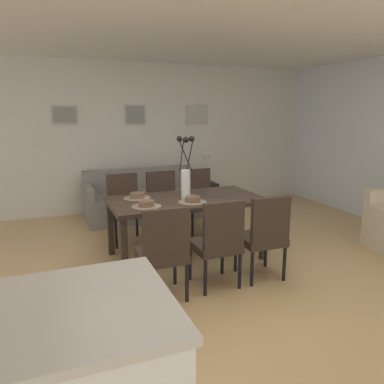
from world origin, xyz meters
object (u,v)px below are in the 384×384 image
(dining_chair_near_right, at_px, (125,205))
(dining_chair_mid_right, at_px, (199,197))
(side_table, at_px, (206,197))
(dining_chair_mid_left, at_px, (264,233))
(centerpiece_vase, at_px, (186,175))
(table_lamp, at_px, (206,162))
(bowl_near_left, at_px, (146,203))
(sofa, at_px, (142,201))
(framed_picture_center, at_px, (135,115))
(bowl_far_left, at_px, (192,199))
(framed_picture_left, at_px, (65,115))
(bowl_near_right, at_px, (137,195))
(framed_picture_right, at_px, (197,115))
(dining_table, at_px, (186,204))
(dining_chair_near_left, at_px, (163,249))
(dining_chair_far_right, at_px, (163,201))
(dining_chair_far_left, at_px, (218,239))

(dining_chair_near_right, xyz_separation_m, dining_chair_mid_right, (1.11, 0.02, 0.00))
(side_table, bearing_deg, dining_chair_mid_left, -101.29)
(dining_chair_near_right, distance_m, centerpiece_vase, 1.15)
(side_table, bearing_deg, table_lamp, 0.00)
(bowl_near_left, height_order, table_lamp, table_lamp)
(sofa, bearing_deg, framed_picture_center, 84.02)
(bowl_far_left, xyz_separation_m, framed_picture_left, (-1.18, 2.70, 0.92))
(framed_picture_center, bearing_deg, dining_chair_mid_left, -80.94)
(dining_chair_near_right, xyz_separation_m, bowl_near_right, (0.03, -0.65, 0.27))
(side_table, height_order, framed_picture_left, framed_picture_left)
(side_table, xyz_separation_m, framed_picture_right, (0.10, 0.64, 1.44))
(bowl_near_left, relative_size, table_lamp, 0.33)
(dining_table, relative_size, dining_chair_near_left, 1.96)
(sofa, bearing_deg, bowl_near_left, -102.74)
(dining_chair_near_right, distance_m, framed_picture_left, 2.10)
(dining_chair_mid_right, distance_m, bowl_far_left, 1.26)
(dining_table, xyz_separation_m, centerpiece_vase, (0.00, 0.00, 0.36))
(framed_picture_center, bearing_deg, sofa, -95.98)
(framed_picture_center, relative_size, framed_picture_right, 0.83)
(dining_chair_mid_left, bearing_deg, sofa, 102.09)
(centerpiece_vase, distance_m, bowl_near_left, 0.63)
(dining_table, bearing_deg, framed_picture_left, 115.38)
(framed_picture_left, bearing_deg, table_lamp, -15.90)
(table_lamp, relative_size, framed_picture_left, 1.27)
(dining_chair_far_right, bearing_deg, sofa, 92.70)
(bowl_near_left, bearing_deg, side_table, 51.73)
(dining_chair_far_left, bearing_deg, dining_chair_far_right, 90.67)
(dining_chair_mid_right, relative_size, bowl_far_left, 5.41)
(table_lamp, relative_size, framed_picture_center, 1.41)
(dining_chair_far_left, distance_m, framed_picture_center, 3.57)
(bowl_near_right, distance_m, bowl_far_left, 0.69)
(dining_chair_far_right, distance_m, side_table, 1.48)
(dining_table, distance_m, framed_picture_left, 2.94)
(dining_chair_far_right, distance_m, framed_picture_center, 2.01)
(bowl_near_right, distance_m, framed_picture_center, 2.51)
(dining_chair_far_right, distance_m, centerpiece_vase, 1.01)
(bowl_far_left, bearing_deg, bowl_near_left, 180.00)
(dining_chair_mid_right, distance_m, table_lamp, 1.16)
(dining_table, distance_m, bowl_far_left, 0.24)
(dining_chair_mid_left, bearing_deg, dining_chair_far_left, 179.31)
(bowl_far_left, height_order, side_table, bowl_far_left)
(dining_chair_near_right, xyz_separation_m, side_table, (1.65, 0.98, -0.25))
(dining_chair_far_right, xyz_separation_m, table_lamp, (1.09, 0.97, 0.38))
(dining_chair_mid_left, height_order, framed_picture_center, framed_picture_center)
(dining_chair_mid_right, xyz_separation_m, framed_picture_right, (0.63, 1.60, 1.19))
(dining_chair_far_left, distance_m, table_lamp, 2.95)
(dining_table, relative_size, bowl_far_left, 10.59)
(dining_chair_near_right, bearing_deg, side_table, 30.72)
(bowl_far_left, height_order, framed_picture_center, framed_picture_center)
(side_table, bearing_deg, bowl_near_right, -134.92)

